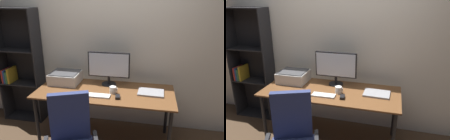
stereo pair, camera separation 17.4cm
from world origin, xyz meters
TOP-DOWN VIEW (x-y plane):
  - ground_plane at (0.00, 0.00)m, footprint 12.00×12.00m
  - back_wall at (0.00, 0.53)m, footprint 6.40×0.10m
  - desk at (0.00, 0.00)m, footprint 1.78×0.73m
  - monitor at (0.01, 0.22)m, footprint 0.57×0.20m
  - keyboard at (-0.04, -0.17)m, footprint 0.29×0.11m
  - mouse at (0.20, -0.17)m, footprint 0.07×0.10m
  - coffee_mug at (0.12, -0.04)m, footprint 0.10×0.09m
  - laptop at (0.59, 0.04)m, footprint 0.33×0.24m
  - printer at (-0.60, 0.16)m, footprint 0.40×0.34m
  - bookshelf at (-1.42, 0.36)m, footprint 0.65×0.28m

SIDE VIEW (x-z plane):
  - ground_plane at x=0.00m, z-range 0.00..0.00m
  - desk at x=0.00m, z-range 0.29..1.03m
  - keyboard at x=-0.04m, z-range 0.74..0.76m
  - laptop at x=0.59m, z-range 0.74..0.76m
  - mouse at x=0.20m, z-range 0.74..0.77m
  - coffee_mug at x=0.12m, z-range 0.74..0.83m
  - printer at x=-0.60m, z-range 0.74..0.90m
  - bookshelf at x=-1.42m, z-range -0.02..1.73m
  - monitor at x=0.01m, z-range 0.77..1.23m
  - back_wall at x=0.00m, z-range 0.00..2.60m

